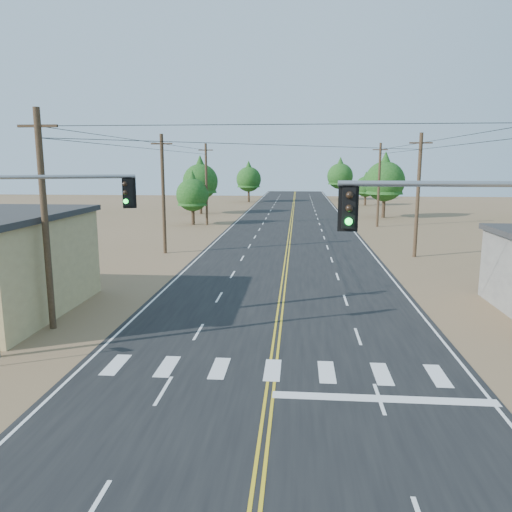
# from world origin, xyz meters

# --- Properties ---
(road) EXTENTS (15.00, 200.00, 0.02)m
(road) POSITION_xyz_m (0.00, 30.00, 0.01)
(road) COLOR black
(road) RESTS_ON ground
(utility_pole_left_near) EXTENTS (1.80, 0.30, 10.00)m
(utility_pole_left_near) POSITION_xyz_m (-10.50, 12.00, 5.12)
(utility_pole_left_near) COLOR #4C3826
(utility_pole_left_near) RESTS_ON ground
(utility_pole_left_mid) EXTENTS (1.80, 0.30, 10.00)m
(utility_pole_left_mid) POSITION_xyz_m (-10.50, 32.00, 5.12)
(utility_pole_left_mid) COLOR #4C3826
(utility_pole_left_mid) RESTS_ON ground
(utility_pole_left_far) EXTENTS (1.80, 0.30, 10.00)m
(utility_pole_left_far) POSITION_xyz_m (-10.50, 52.00, 5.12)
(utility_pole_left_far) COLOR #4C3826
(utility_pole_left_far) RESTS_ON ground
(utility_pole_right_mid) EXTENTS (1.80, 0.30, 10.00)m
(utility_pole_right_mid) POSITION_xyz_m (10.50, 32.00, 5.12)
(utility_pole_right_mid) COLOR #4C3826
(utility_pole_right_mid) RESTS_ON ground
(utility_pole_right_far) EXTENTS (1.80, 0.30, 10.00)m
(utility_pole_right_far) POSITION_xyz_m (10.50, 52.00, 5.12)
(utility_pole_right_far) COLOR #4C3826
(utility_pole_right_far) RESTS_ON ground
(signal_mast_left) EXTENTS (5.38, 2.38, 7.28)m
(signal_mast_left) POSITION_xyz_m (-9.49, 9.03, 4.91)
(signal_mast_left) COLOR gray
(signal_mast_left) RESTS_ON ground
(signal_mast_right) EXTENTS (6.22, 0.43, 7.27)m
(signal_mast_right) POSITION_xyz_m (6.21, 4.03, 4.93)
(signal_mast_right) COLOR gray
(signal_mast_right) RESTS_ON ground
(tree_left_near) EXTENTS (4.08, 4.08, 6.80)m
(tree_left_near) POSITION_xyz_m (-12.29, 52.17, 4.15)
(tree_left_near) COLOR #3F2D1E
(tree_left_near) RESTS_ON ground
(tree_left_mid) EXTENTS (5.33, 5.33, 8.88)m
(tree_left_mid) POSITION_xyz_m (-14.00, 66.04, 5.43)
(tree_left_mid) COLOR #3F2D1E
(tree_left_mid) RESTS_ON ground
(tree_left_far) EXTENTS (4.91, 4.91, 8.18)m
(tree_left_far) POSITION_xyz_m (-9.00, 90.02, 5.00)
(tree_left_far) COLOR #3F2D1E
(tree_left_far) RESTS_ON ground
(tree_right_near) EXTENTS (5.58, 5.58, 9.30)m
(tree_right_near) POSITION_xyz_m (12.95, 62.57, 5.69)
(tree_right_near) COLOR #3F2D1E
(tree_right_near) RESTS_ON ground
(tree_right_mid) EXTENTS (3.72, 3.72, 6.20)m
(tree_right_mid) POSITION_xyz_m (13.12, 83.76, 3.79)
(tree_right_mid) COLOR #3F2D1E
(tree_right_mid) RESTS_ON ground
(tree_right_far) EXTENTS (5.40, 5.40, 9.00)m
(tree_right_far) POSITION_xyz_m (9.59, 98.05, 5.51)
(tree_right_far) COLOR #3F2D1E
(tree_right_far) RESTS_ON ground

